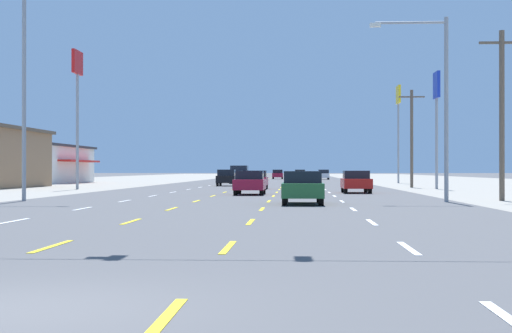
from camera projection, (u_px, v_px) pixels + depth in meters
name	position (u px, v px, depth m)	size (l,w,h in m)	color
ground_plane	(264.00, 186.00, 74.45)	(572.00, 572.00, 0.00)	#4C4C4F
lot_apron_left	(6.00, 186.00, 75.73)	(28.00, 440.00, 0.01)	gray
lane_markings	(275.00, 180.00, 112.90)	(10.64, 227.60, 0.01)	white
signal_span_wire	(145.00, 12.00, 17.46)	(25.88, 0.53, 8.76)	brown
sedan_inner_right_nearest	(303.00, 187.00, 34.93)	(1.80, 4.50, 1.46)	#235B2D
sedan_center_turn_near	(250.00, 182.00, 48.14)	(1.80, 4.50, 1.46)	maroon
sedan_far_right_mid	(356.00, 181.00, 51.73)	(1.80, 4.50, 1.46)	red
sedan_center_turn_midfar	(256.00, 179.00, 62.06)	(1.80, 4.50, 1.46)	maroon
hatchback_inner_left_far	(227.00, 178.00, 74.06)	(1.72, 3.90, 1.54)	black
suv_inner_left_farther	(239.00, 174.00, 87.28)	(1.98, 4.90, 1.98)	silver
hatchback_far_right_farthest	(323.00, 174.00, 122.50)	(1.72, 3.90, 1.54)	silver
hatchback_inner_right_distant_a	(300.00, 174.00, 124.94)	(1.72, 3.90, 1.54)	#B28C33
hatchback_center_turn_distant_b	(278.00, 174.00, 129.16)	(1.72, 3.90, 1.54)	maroon
storefront_left_row_2	(21.00, 164.00, 89.55)	(13.95, 18.34, 4.31)	silver
pole_sign_left_row_1	(77.00, 83.00, 60.96)	(0.24, 2.41, 10.72)	gray
pole_sign_right_row_1	(437.00, 100.00, 61.97)	(0.24, 1.97, 9.20)	gray
pole_sign_right_row_2	(398.00, 107.00, 89.43)	(0.24, 2.58, 11.04)	gray
streetlight_left_row_0	(31.00, 73.00, 38.34)	(3.76, 0.26, 10.98)	gray
streetlight_right_row_0	(438.00, 95.00, 37.32)	(3.69, 0.26, 8.75)	gray
utility_pole_right_row_0	(502.00, 112.00, 38.57)	(2.20, 0.26, 8.34)	brown
utility_pole_right_row_1	(412.00, 136.00, 67.31)	(2.20, 0.26, 8.34)	brown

